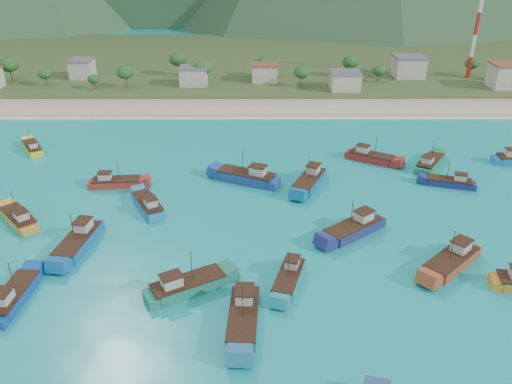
{
  "coord_description": "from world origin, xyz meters",
  "views": [
    {
      "loc": [
        -6.03,
        -63.77,
        44.71
      ],
      "look_at": [
        -5.89,
        18.0,
        3.0
      ],
      "focal_mm": 35.0,
      "sensor_mm": 36.0,
      "label": 1
    }
  ],
  "objects_px": {
    "boat_18": "(247,177)",
    "boat_12": "(354,229)",
    "boat_3": "(289,278)",
    "boat_16": "(243,317)",
    "boat_19": "(452,261)",
    "boat_14": "(187,287)",
    "boat_26": "(309,182)",
    "boat_15": "(450,183)",
    "boat_11": "(148,205)",
    "boat_28": "(116,183)",
    "boat_31": "(33,148)",
    "boat_27": "(19,219)",
    "boat_20": "(13,297)",
    "boat_7": "(79,242)",
    "radio_tower": "(480,12)",
    "boat_17": "(430,164)",
    "boat_25": "(371,158)"
  },
  "relations": [
    {
      "from": "radio_tower",
      "to": "boat_19",
      "type": "bearing_deg",
      "value": -111.76
    },
    {
      "from": "boat_11",
      "to": "boat_20",
      "type": "bearing_deg",
      "value": -145.21
    },
    {
      "from": "boat_11",
      "to": "boat_28",
      "type": "distance_m",
      "value": 12.7
    },
    {
      "from": "boat_19",
      "to": "boat_26",
      "type": "bearing_deg",
      "value": -8.75
    },
    {
      "from": "boat_26",
      "to": "boat_18",
      "type": "bearing_deg",
      "value": 15.88
    },
    {
      "from": "boat_26",
      "to": "boat_31",
      "type": "distance_m",
      "value": 66.02
    },
    {
      "from": "boat_25",
      "to": "boat_26",
      "type": "xyz_separation_m",
      "value": [
        -15.0,
        -12.55,
        0.12
      ]
    },
    {
      "from": "boat_20",
      "to": "boat_25",
      "type": "height_order",
      "value": "boat_25"
    },
    {
      "from": "boat_15",
      "to": "boat_19",
      "type": "bearing_deg",
      "value": 178.01
    },
    {
      "from": "boat_19",
      "to": "boat_28",
      "type": "xyz_separation_m",
      "value": [
        -58.02,
        27.7,
        -0.18
      ]
    },
    {
      "from": "boat_18",
      "to": "boat_31",
      "type": "height_order",
      "value": "boat_18"
    },
    {
      "from": "boat_12",
      "to": "boat_18",
      "type": "height_order",
      "value": "boat_18"
    },
    {
      "from": "boat_14",
      "to": "boat_27",
      "type": "height_order",
      "value": "boat_14"
    },
    {
      "from": "boat_14",
      "to": "boat_19",
      "type": "relative_size",
      "value": 1.05
    },
    {
      "from": "boat_14",
      "to": "boat_26",
      "type": "bearing_deg",
      "value": 118.98
    },
    {
      "from": "boat_26",
      "to": "boat_28",
      "type": "bearing_deg",
      "value": 24.2
    },
    {
      "from": "boat_16",
      "to": "boat_19",
      "type": "bearing_deg",
      "value": -155.59
    },
    {
      "from": "radio_tower",
      "to": "boat_11",
      "type": "distance_m",
      "value": 132.19
    },
    {
      "from": "boat_14",
      "to": "boat_31",
      "type": "xyz_separation_m",
      "value": [
        -42.72,
        52.51,
        -0.22
      ]
    },
    {
      "from": "boat_18",
      "to": "boat_12",
      "type": "bearing_deg",
      "value": -113.62
    },
    {
      "from": "boat_26",
      "to": "boat_15",
      "type": "bearing_deg",
      "value": -156.19
    },
    {
      "from": "boat_11",
      "to": "boat_14",
      "type": "distance_m",
      "value": 26.16
    },
    {
      "from": "boat_15",
      "to": "boat_27",
      "type": "distance_m",
      "value": 82.15
    },
    {
      "from": "boat_7",
      "to": "boat_25",
      "type": "xyz_separation_m",
      "value": [
        54.5,
        34.94,
        -0.11
      ]
    },
    {
      "from": "boat_25",
      "to": "boat_14",
      "type": "bearing_deg",
      "value": -6.03
    },
    {
      "from": "boat_12",
      "to": "boat_20",
      "type": "distance_m",
      "value": 52.9
    },
    {
      "from": "boat_3",
      "to": "boat_31",
      "type": "height_order",
      "value": "boat_3"
    },
    {
      "from": "boat_11",
      "to": "boat_18",
      "type": "height_order",
      "value": "boat_18"
    },
    {
      "from": "boat_7",
      "to": "boat_17",
      "type": "relative_size",
      "value": 1.16
    },
    {
      "from": "boat_16",
      "to": "boat_18",
      "type": "xyz_separation_m",
      "value": [
        -0.09,
        42.15,
        0.11
      ]
    },
    {
      "from": "boat_12",
      "to": "boat_17",
      "type": "relative_size",
      "value": 1.1
    },
    {
      "from": "boat_17",
      "to": "boat_20",
      "type": "height_order",
      "value": "boat_17"
    },
    {
      "from": "boat_15",
      "to": "radio_tower",
      "type": "bearing_deg",
      "value": -5.97
    },
    {
      "from": "boat_16",
      "to": "boat_18",
      "type": "distance_m",
      "value": 42.15
    },
    {
      "from": "boat_20",
      "to": "boat_28",
      "type": "distance_m",
      "value": 36.29
    },
    {
      "from": "boat_17",
      "to": "boat_31",
      "type": "height_order",
      "value": "boat_17"
    },
    {
      "from": "boat_27",
      "to": "boat_31",
      "type": "height_order",
      "value": "boat_27"
    },
    {
      "from": "boat_18",
      "to": "boat_3",
      "type": "bearing_deg",
      "value": -144.7
    },
    {
      "from": "boat_7",
      "to": "boat_28",
      "type": "distance_m",
      "value": 22.19
    },
    {
      "from": "boat_12",
      "to": "boat_25",
      "type": "height_order",
      "value": "boat_12"
    },
    {
      "from": "boat_12",
      "to": "boat_28",
      "type": "height_order",
      "value": "boat_12"
    },
    {
      "from": "boat_7",
      "to": "boat_28",
      "type": "xyz_separation_m",
      "value": [
        0.41,
        22.19,
        -0.18
      ]
    },
    {
      "from": "boat_17",
      "to": "boat_25",
      "type": "xyz_separation_m",
      "value": [
        -12.16,
        3.36,
        0.02
      ]
    },
    {
      "from": "boat_15",
      "to": "boat_20",
      "type": "bearing_deg",
      "value": 133.24
    },
    {
      "from": "boat_3",
      "to": "boat_28",
      "type": "height_order",
      "value": "boat_28"
    },
    {
      "from": "boat_18",
      "to": "boat_27",
      "type": "bearing_deg",
      "value": 136.75
    },
    {
      "from": "boat_7",
      "to": "boat_15",
      "type": "xyz_separation_m",
      "value": [
        67.9,
        22.35,
        -0.27
      ]
    },
    {
      "from": "boat_18",
      "to": "boat_26",
      "type": "height_order",
      "value": "boat_18"
    },
    {
      "from": "boat_19",
      "to": "boat_11",
      "type": "bearing_deg",
      "value": 26.98
    },
    {
      "from": "boat_16",
      "to": "boat_12",
      "type": "bearing_deg",
      "value": -126.98
    }
  ]
}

